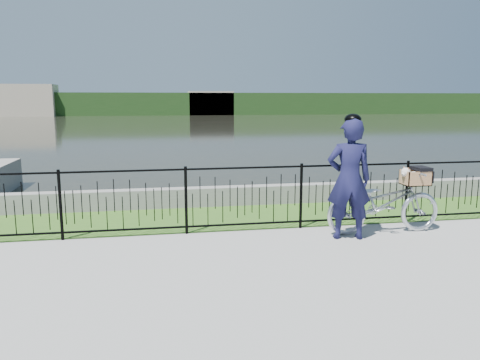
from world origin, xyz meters
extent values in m
plane|color=gray|center=(0.00, 0.00, 0.00)|extent=(120.00, 120.00, 0.00)
cube|color=#37611E|center=(0.00, 2.60, 0.00)|extent=(60.00, 2.00, 0.01)
plane|color=black|center=(0.00, 33.00, 0.00)|extent=(120.00, 120.00, 0.00)
cube|color=gray|center=(0.00, 3.60, 0.20)|extent=(60.00, 0.30, 0.40)
cube|color=#203F18|center=(0.00, 60.00, 1.50)|extent=(120.00, 6.00, 3.00)
cube|color=#AB9E89|center=(-18.00, 58.00, 2.00)|extent=(8.00, 4.00, 4.00)
cube|color=#AB9E89|center=(6.00, 58.50, 1.60)|extent=(6.00, 3.00, 3.20)
imported|color=silver|center=(2.29, 1.08, 0.52)|extent=(2.00, 0.70, 1.05)
cube|color=black|center=(2.84, 1.08, 0.81)|extent=(0.38, 0.18, 0.02)
cube|color=#A5744C|center=(2.84, 1.08, 0.82)|extent=(0.43, 0.33, 0.01)
cube|color=#A5744C|center=(2.84, 1.24, 0.93)|extent=(0.43, 0.02, 0.25)
cube|color=#A5744C|center=(2.84, 0.92, 0.93)|extent=(0.43, 0.01, 0.25)
cube|color=#A5744C|center=(3.05, 1.08, 0.93)|extent=(0.01, 0.33, 0.25)
cube|color=#A5744C|center=(2.64, 1.08, 0.93)|extent=(0.01, 0.33, 0.25)
cube|color=black|center=(2.94, 1.08, 1.09)|extent=(0.24, 0.35, 0.06)
cube|color=black|center=(3.07, 1.08, 0.96)|extent=(0.02, 0.35, 0.20)
ellipsoid|color=silver|center=(2.82, 1.08, 0.94)|extent=(0.31, 0.22, 0.20)
sphere|color=silver|center=(2.65, 1.06, 1.04)|extent=(0.15, 0.15, 0.15)
sphere|color=silver|center=(2.60, 1.04, 1.01)|extent=(0.07, 0.07, 0.07)
sphere|color=black|center=(2.57, 1.03, 1.00)|extent=(0.02, 0.02, 0.02)
cone|color=#A66745|center=(2.65, 1.12, 1.10)|extent=(0.06, 0.08, 0.08)
cone|color=#A66745|center=(2.67, 1.02, 1.10)|extent=(0.06, 0.08, 0.08)
imported|color=#141438|center=(1.57, 0.89, 0.97)|extent=(0.78, 0.59, 1.95)
ellipsoid|color=black|center=(1.57, 0.89, 1.93)|extent=(0.26, 0.29, 0.18)
camera|label=1|loc=(-1.46, -6.07, 2.26)|focal=35.00mm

